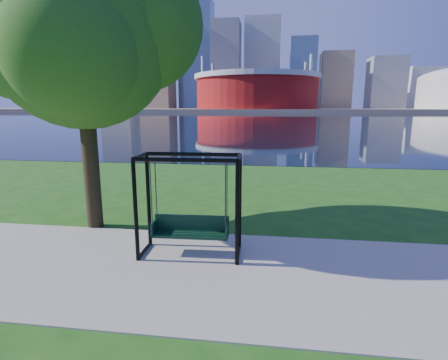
# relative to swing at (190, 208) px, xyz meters

# --- Properties ---
(ground) EXTENTS (900.00, 900.00, 0.00)m
(ground) POSITION_rel_swing_xyz_m (0.60, -0.25, -1.04)
(ground) COLOR #1E5114
(ground) RESTS_ON ground
(path) EXTENTS (120.00, 4.00, 0.03)m
(path) POSITION_rel_swing_xyz_m (0.60, -0.75, -1.03)
(path) COLOR #9E937F
(path) RESTS_ON ground
(river) EXTENTS (900.00, 180.00, 0.02)m
(river) POSITION_rel_swing_xyz_m (0.60, 101.75, -1.03)
(river) COLOR black
(river) RESTS_ON ground
(far_bank) EXTENTS (900.00, 228.00, 2.00)m
(far_bank) POSITION_rel_swing_xyz_m (0.60, 305.75, -0.04)
(far_bank) COLOR #937F60
(far_bank) RESTS_ON ground
(stadium) EXTENTS (83.00, 83.00, 32.00)m
(stadium) POSITION_rel_swing_xyz_m (-9.40, 234.75, 13.19)
(stadium) COLOR maroon
(stadium) RESTS_ON far_bank
(skyline) EXTENTS (392.00, 66.00, 96.50)m
(skyline) POSITION_rel_swing_xyz_m (-3.67, 319.15, 34.85)
(skyline) COLOR gray
(skyline) RESTS_ON far_bank
(swing) EXTENTS (2.13, 0.99, 2.15)m
(swing) POSITION_rel_swing_xyz_m (0.00, 0.00, 0.00)
(swing) COLOR black
(swing) RESTS_ON ground
(park_tree) EXTENTS (5.64, 5.09, 7.00)m
(park_tree) POSITION_rel_swing_xyz_m (-2.95, 1.46, 3.82)
(park_tree) COLOR black
(park_tree) RESTS_ON ground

